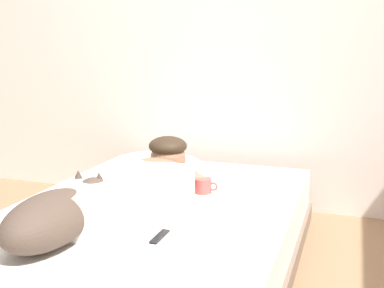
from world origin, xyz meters
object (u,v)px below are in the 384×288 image
(bed, at_px, (152,240))
(coffee_cup, at_px, (203,186))
(dog, at_px, (56,216))
(person_lying, at_px, (139,186))
(pillow, at_px, (159,162))
(cell_phone, at_px, (155,236))

(bed, distance_m, coffee_cup, 0.39)
(dog, bearing_deg, person_lying, 74.02)
(dog, distance_m, coffee_cup, 0.84)
(pillow, height_order, coffee_cup, pillow)
(dog, xyz_separation_m, coffee_cup, (0.34, 0.77, -0.07))
(pillow, bearing_deg, bed, -70.42)
(cell_phone, bearing_deg, pillow, 111.88)
(coffee_cup, distance_m, cell_phone, 0.61)
(dog, bearing_deg, bed, 69.23)
(pillow, height_order, cell_phone, pillow)
(bed, xyz_separation_m, pillow, (-0.22, 0.62, 0.22))
(pillow, xyz_separation_m, coffee_cup, (0.38, -0.33, -0.02))
(dog, relative_size, cell_phone, 4.11)
(person_lying, height_order, cell_phone, person_lying)
(bed, relative_size, cell_phone, 13.72)
(bed, bearing_deg, cell_phone, -63.82)
(cell_phone, bearing_deg, dog, -154.37)
(bed, bearing_deg, person_lying, -155.68)
(person_lying, xyz_separation_m, cell_phone, (0.21, -0.29, -0.10))
(pillow, relative_size, cell_phone, 3.71)
(coffee_cup, height_order, cell_phone, coffee_cup)
(pillow, distance_m, coffee_cup, 0.50)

